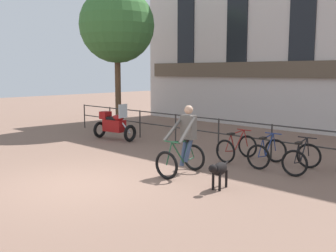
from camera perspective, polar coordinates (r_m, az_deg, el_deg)
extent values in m
plane|color=#7A5B4C|center=(9.19, -12.83, -8.27)|extent=(60.00, 60.00, 0.00)
cylinder|color=#2D2B28|center=(18.07, -12.03, 1.41)|extent=(0.05, 0.05, 1.05)
cylinder|color=#2D2B28|center=(16.55, -8.41, 0.91)|extent=(0.05, 0.05, 1.05)
cylinder|color=#2D2B28|center=(15.11, -4.09, 0.30)|extent=(0.05, 0.05, 1.05)
cylinder|color=#2D2B28|center=(13.78, 1.10, -0.42)|extent=(0.05, 0.05, 1.05)
cylinder|color=#2D2B28|center=(12.59, 7.34, -1.29)|extent=(0.05, 0.05, 1.05)
cylinder|color=#2D2B28|center=(11.58, 14.78, -2.30)|extent=(0.05, 0.05, 1.05)
cylinder|color=#2D2B28|center=(12.52, 7.38, 0.95)|extent=(15.00, 0.04, 0.04)
cylinder|color=#2D2B28|center=(12.58, 7.34, -1.05)|extent=(15.00, 0.04, 0.04)
cube|color=beige|center=(17.57, 19.46, 14.98)|extent=(18.00, 0.60, 9.62)
cube|color=brown|center=(17.10, 18.60, 7.78)|extent=(17.10, 0.12, 0.70)
cube|color=black|center=(20.84, 2.60, 15.57)|extent=(1.10, 0.06, 5.39)
cube|color=black|center=(18.91, 10.05, 16.24)|extent=(1.10, 0.06, 5.39)
cube|color=black|center=(17.34, 19.06, 16.70)|extent=(1.10, 0.06, 5.39)
torus|color=black|center=(9.30, -0.22, -5.70)|extent=(0.68, 0.12, 0.68)
torus|color=black|center=(10.14, 3.78, -4.56)|extent=(0.68, 0.12, 0.68)
cylinder|color=#194C2D|center=(9.57, 1.43, -3.85)|extent=(0.07, 0.49, 0.60)
cylinder|color=#194C2D|center=(9.83, 2.63, -3.74)|extent=(0.05, 0.23, 0.52)
cylinder|color=#194C2D|center=(9.60, 1.80, -2.27)|extent=(0.09, 0.66, 0.10)
cylinder|color=#194C2D|center=(9.98, 3.04, -4.92)|extent=(0.06, 0.44, 0.08)
cylinder|color=#194C2D|center=(10.00, 3.39, -3.40)|extent=(0.05, 0.27, 0.47)
cylinder|color=#194C2D|center=(9.31, 0.17, -4.02)|extent=(0.05, 0.23, 0.54)
cylinder|color=#194C2D|center=(9.34, 0.56, -2.34)|extent=(0.48, 0.07, 0.03)
cube|color=black|center=(9.86, 2.98, -2.08)|extent=(0.14, 0.25, 0.05)
cube|color=#56514C|center=(9.81, 3.00, -0.18)|extent=(0.38, 0.25, 0.60)
sphere|color=tan|center=(9.75, 3.02, 2.38)|extent=(0.22, 0.22, 0.22)
cylinder|color=#56514C|center=(9.68, 0.83, -0.36)|extent=(0.09, 0.71, 0.60)
cylinder|color=#56514C|center=(9.42, 2.82, -0.60)|extent=(0.20, 0.72, 0.60)
cylinder|color=#384766|center=(9.88, 2.30, -3.83)|extent=(0.16, 0.32, 0.69)
cylinder|color=#384766|center=(9.78, 2.95, -3.60)|extent=(0.12, 0.30, 0.58)
ellipsoid|color=black|center=(8.63, 7.55, -6.16)|extent=(0.34, 0.55, 0.28)
cylinder|color=black|center=(8.44, 6.95, -6.32)|extent=(0.18, 0.18, 0.16)
sphere|color=black|center=(8.30, 6.49, -6.16)|extent=(0.18, 0.18, 0.18)
cone|color=black|center=(8.23, 6.24, -6.37)|extent=(0.12, 0.12, 0.10)
cylinder|color=black|center=(8.89, 8.43, -5.38)|extent=(0.08, 0.18, 0.10)
cylinder|color=black|center=(8.58, 6.57, -7.95)|extent=(0.06, 0.06, 0.39)
cylinder|color=black|center=(8.51, 7.52, -8.09)|extent=(0.06, 0.06, 0.39)
cylinder|color=black|center=(8.87, 7.53, -7.44)|extent=(0.06, 0.06, 0.39)
cylinder|color=black|center=(8.80, 8.46, -7.57)|extent=(0.06, 0.06, 0.39)
torus|color=black|center=(14.24, -5.53, -1.06)|extent=(0.21, 0.63, 0.62)
torus|color=black|center=(15.30, -9.88, -0.51)|extent=(0.21, 0.63, 0.62)
cube|color=maroon|center=(14.73, -7.80, 0.07)|extent=(0.90, 0.52, 0.44)
ellipsoid|color=maroon|center=(14.56, -7.28, 1.18)|extent=(0.52, 0.39, 0.24)
cube|color=black|center=(14.77, -8.12, 1.14)|extent=(0.60, 0.38, 0.10)
cylinder|color=#B2B2B7|center=(14.34, -6.13, -0.26)|extent=(0.44, 0.12, 0.41)
cube|color=silver|center=(14.36, -6.56, 2.18)|extent=(0.09, 0.44, 0.50)
cube|color=maroon|center=(15.00, -9.06, 1.57)|extent=(0.37, 0.40, 0.28)
torus|color=black|center=(11.87, 11.45, -2.91)|extent=(0.66, 0.08, 0.66)
torus|color=black|center=(11.04, 8.34, -3.65)|extent=(0.66, 0.08, 0.66)
cylinder|color=maroon|center=(11.50, 10.32, -2.06)|extent=(0.05, 0.47, 0.58)
cylinder|color=maroon|center=(11.25, 9.38, -2.42)|extent=(0.04, 0.22, 0.51)
cylinder|color=maroon|center=(11.38, 10.07, -0.89)|extent=(0.05, 0.63, 0.10)
cylinder|color=maroon|center=(11.21, 9.00, -3.62)|extent=(0.04, 0.42, 0.07)
cylinder|color=maroon|center=(11.08, 8.73, -2.44)|extent=(0.03, 0.25, 0.46)
cylinder|color=maroon|center=(11.75, 11.23, -1.75)|extent=(0.03, 0.21, 0.52)
cylinder|color=maroon|center=(11.63, 10.99, -0.56)|extent=(0.48, 0.04, 0.03)
cube|color=black|center=(11.13, 9.12, -1.13)|extent=(0.13, 0.24, 0.05)
torus|color=black|center=(11.41, 15.34, -3.48)|extent=(0.66, 0.11, 0.66)
torus|color=black|center=(10.48, 12.97, -4.40)|extent=(0.66, 0.11, 0.66)
cylinder|color=navy|center=(11.00, 14.51, -2.64)|extent=(0.07, 0.47, 0.58)
cylinder|color=navy|center=(10.72, 13.79, -3.06)|extent=(0.05, 0.22, 0.51)
cylinder|color=navy|center=(10.87, 14.34, -1.43)|extent=(0.08, 0.63, 0.10)
cylinder|color=navy|center=(10.67, 13.47, -4.33)|extent=(0.06, 0.42, 0.07)
cylinder|color=navy|center=(10.53, 13.29, -3.11)|extent=(0.04, 0.25, 0.46)
cylinder|color=navy|center=(11.28, 15.19, -2.28)|extent=(0.04, 0.21, 0.52)
cylinder|color=navy|center=(11.15, 15.04, -1.05)|extent=(0.48, 0.07, 0.03)
cube|color=black|center=(10.59, 13.61, -1.72)|extent=(0.14, 0.25, 0.05)
torus|color=black|center=(10.99, 19.75, -4.10)|extent=(0.66, 0.14, 0.66)
torus|color=black|center=(10.01, 17.88, -5.16)|extent=(0.66, 0.14, 0.66)
cylinder|color=black|center=(10.56, 19.12, -3.27)|extent=(0.09, 0.47, 0.58)
cylinder|color=black|center=(10.27, 18.54, -3.73)|extent=(0.06, 0.22, 0.51)
cylinder|color=black|center=(10.43, 19.01, -2.02)|extent=(0.10, 0.63, 0.10)
cylinder|color=black|center=(10.21, 18.27, -5.07)|extent=(0.07, 0.42, 0.07)
cylinder|color=black|center=(10.07, 18.15, -3.80)|extent=(0.05, 0.25, 0.46)
cylinder|color=black|center=(10.85, 19.66, -2.87)|extent=(0.05, 0.21, 0.52)
cylinder|color=black|center=(10.72, 19.56, -1.60)|extent=(0.48, 0.08, 0.03)
cube|color=black|center=(10.13, 18.43, -2.34)|extent=(0.15, 0.25, 0.05)
cylinder|color=brown|center=(17.83, -7.27, 5.60)|extent=(0.26, 0.26, 3.63)
sphere|color=#386B33|center=(17.92, -7.43, 14.32)|extent=(3.30, 3.30, 3.30)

